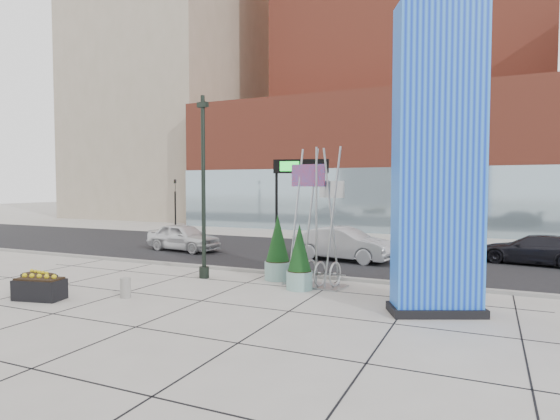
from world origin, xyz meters
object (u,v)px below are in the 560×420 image
at_px(lamp_post, 204,204).
at_px(car_white_west, 183,237).
at_px(concrete_bollard, 125,288).
at_px(overhead_street_sign, 295,176).
at_px(blue_pylon, 438,167).
at_px(car_silver_mid, 344,244).
at_px(public_art_sculpture, 316,250).

bearing_deg(lamp_post, car_white_west, 131.68).
xyz_separation_m(concrete_bollard, overhead_street_sign, (3.69, 5.44, 3.69)).
bearing_deg(blue_pylon, car_white_west, 127.47).
distance_m(blue_pylon, lamp_post, 9.12).
bearing_deg(car_silver_mid, car_white_west, 102.23).
relative_size(public_art_sculpture, car_white_west, 1.13).
bearing_deg(public_art_sculpture, overhead_street_sign, 145.43).
xyz_separation_m(blue_pylon, overhead_street_sign, (-5.70, 3.33, -0.14)).
bearing_deg(public_art_sculpture, lamp_post, -166.32).
xyz_separation_m(blue_pylon, concrete_bollard, (-9.40, -2.11, -3.83)).
distance_m(concrete_bollard, car_white_west, 10.88).
bearing_deg(lamp_post, public_art_sculpture, 5.51).
bearing_deg(overhead_street_sign, car_white_west, 139.93).
xyz_separation_m(lamp_post, car_white_west, (-5.32, 5.97, -2.16)).
bearing_deg(car_white_west, public_art_sculpture, -110.97).
height_order(overhead_street_sign, car_silver_mid, overhead_street_sign).
distance_m(public_art_sculpture, car_white_west, 11.29).
bearing_deg(overhead_street_sign, car_silver_mid, 69.38).
height_order(concrete_bollard, car_white_west, car_white_west).
height_order(blue_pylon, car_white_west, blue_pylon).
relative_size(overhead_street_sign, car_white_west, 1.05).
xyz_separation_m(lamp_post, public_art_sculpture, (4.50, 0.43, -1.60)).
bearing_deg(blue_pylon, concrete_bollard, 168.44).
bearing_deg(overhead_street_sign, concrete_bollard, -137.30).
distance_m(public_art_sculpture, overhead_street_sign, 3.25).
bearing_deg(car_white_west, car_silver_mid, -79.11).
relative_size(blue_pylon, lamp_post, 1.21).
height_order(blue_pylon, overhead_street_sign, blue_pylon).
bearing_deg(public_art_sculpture, car_silver_mid, 104.96).
height_order(blue_pylon, car_silver_mid, blue_pylon).
bearing_deg(blue_pylon, overhead_street_sign, 125.49).
distance_m(lamp_post, concrete_bollard, 4.61).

